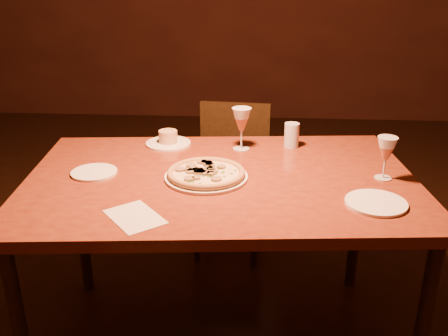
{
  "coord_description": "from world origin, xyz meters",
  "views": [
    {
      "loc": [
        0.2,
        -2.0,
        1.61
      ],
      "look_at": [
        0.07,
        -0.12,
        0.84
      ],
      "focal_mm": 40.0,
      "sensor_mm": 36.0,
      "label": 1
    }
  ],
  "objects": [
    {
      "name": "chair_far",
      "position": [
        0.06,
        0.72,
        0.49
      ],
      "size": [
        0.45,
        0.45,
        0.86
      ],
      "rotation": [
        0.0,
        0.0,
        -0.09
      ],
      "color": "black",
      "rests_on": "floor"
    },
    {
      "name": "wine_glass_right",
      "position": [
        0.71,
        -0.15,
        0.91
      ],
      "size": [
        0.08,
        0.08,
        0.17
      ],
      "primitive_type": null,
      "color": "#A75E45",
      "rests_on": "dining_table"
    },
    {
      "name": "floor",
      "position": [
        0.0,
        0.0,
        0.0
      ],
      "size": [
        7.0,
        7.0,
        0.0
      ],
      "primitive_type": "plane",
      "color": "black",
      "rests_on": "ground"
    },
    {
      "name": "side_plate_near",
      "position": [
        0.63,
        -0.39,
        0.83
      ],
      "size": [
        0.22,
        0.22,
        0.01
      ],
      "primitive_type": "cylinder",
      "color": "white",
      "rests_on": "dining_table"
    },
    {
      "name": "wine_glass_far",
      "position": [
        0.13,
        0.15,
        0.93
      ],
      "size": [
        0.09,
        0.09,
        0.19
      ],
      "primitive_type": null,
      "color": "#A75E45",
      "rests_on": "dining_table"
    },
    {
      "name": "dining_table",
      "position": [
        0.06,
        -0.17,
        0.76
      ],
      "size": [
        1.63,
        1.13,
        0.83
      ],
      "rotation": [
        0.0,
        0.0,
        0.09
      ],
      "color": "brown",
      "rests_on": "floor"
    },
    {
      "name": "water_tumbler",
      "position": [
        0.36,
        0.2,
        0.89
      ],
      "size": [
        0.07,
        0.07,
        0.11
      ],
      "primitive_type": "cylinder",
      "color": "silver",
      "rests_on": "dining_table"
    },
    {
      "name": "pizza_plate",
      "position": [
        0.01,
        -0.2,
        0.85
      ],
      "size": [
        0.33,
        0.33,
        0.04
      ],
      "color": "white",
      "rests_on": "dining_table"
    },
    {
      "name": "ramekin_saucer",
      "position": [
        -0.21,
        0.19,
        0.85
      ],
      "size": [
        0.21,
        0.21,
        0.07
      ],
      "color": "white",
      "rests_on": "dining_table"
    },
    {
      "name": "side_plate_left",
      "position": [
        -0.45,
        -0.18,
        0.83
      ],
      "size": [
        0.18,
        0.18,
        0.01
      ],
      "primitive_type": "cylinder",
      "color": "white",
      "rests_on": "dining_table"
    },
    {
      "name": "menu_card",
      "position": [
        -0.2,
        -0.54,
        0.83
      ],
      "size": [
        0.24,
        0.25,
        0.0
      ],
      "primitive_type": "cube",
      "rotation": [
        0.0,
        0.0,
        0.68
      ],
      "color": "beige",
      "rests_on": "dining_table"
    }
  ]
}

